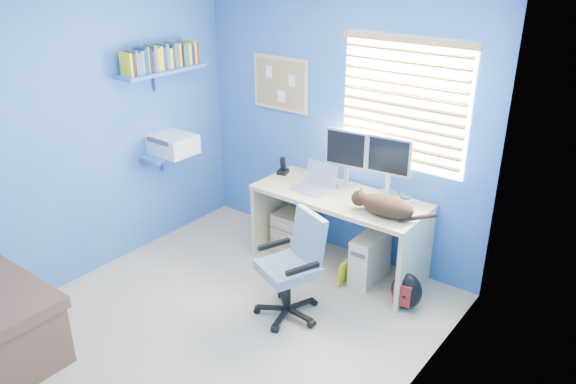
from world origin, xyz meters
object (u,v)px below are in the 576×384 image
Objects in this scene: cat at (387,206)px; office_chair at (292,279)px; desk at (338,232)px; laptop at (313,179)px; tower_pc at (370,258)px.

cat reaches higher than office_chair.
laptop reaches higher than desk.
cat reaches higher than desk.
laptop is 0.38× the size of office_chair.
desk is 3.48× the size of tower_pc.
laptop is 0.86m from tower_pc.
tower_pc is at bearing 7.57° from laptop.
office_chair is at bearing -127.25° from cat.
laptop reaches higher than office_chair.
tower_pc is (-0.18, 0.10, -0.60)m from cat.
desk is 0.38m from tower_pc.
laptop reaches higher than cat.
desk is 1.80× the size of office_chair.
office_chair is (0.35, -0.77, -0.53)m from laptop.
desk is 3.34× the size of cat.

